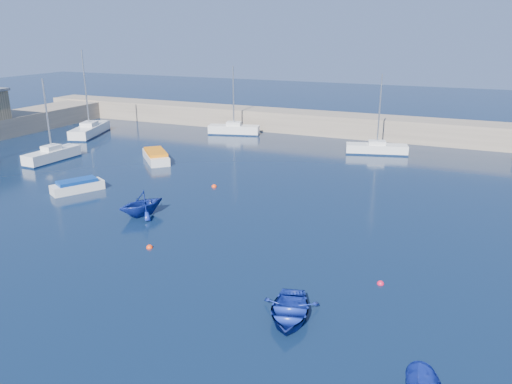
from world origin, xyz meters
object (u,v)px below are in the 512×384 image
at_px(sailboat_4, 90,130).
at_px(sailboat_6, 377,149).
at_px(dinghy_left, 141,204).
at_px(motorboat_1, 77,186).
at_px(sailboat_3, 52,155).
at_px(motorboat_2, 156,156).
at_px(dinghy_center, 289,311).
at_px(sailboat_5, 234,129).

height_order(sailboat_4, sailboat_6, sailboat_4).
bearing_deg(dinghy_left, sailboat_6, 89.35).
bearing_deg(sailboat_4, motorboat_1, -70.23).
bearing_deg(sailboat_3, motorboat_2, 26.28).
relative_size(motorboat_2, dinghy_center, 1.36).
height_order(sailboat_4, dinghy_left, sailboat_4).
distance_m(sailboat_6, dinghy_left, 28.47).
bearing_deg(dinghy_left, sailboat_4, 161.74).
height_order(sailboat_4, dinghy_center, sailboat_4).
height_order(sailboat_5, dinghy_center, sailboat_5).
xyz_separation_m(sailboat_3, sailboat_6, (29.67, 16.52, -0.09)).
height_order(motorboat_1, dinghy_center, motorboat_1).
bearing_deg(dinghy_left, sailboat_3, 176.32).
height_order(sailboat_4, sailboat_5, sailboat_4).
distance_m(sailboat_3, sailboat_4, 13.15).
xyz_separation_m(sailboat_5, dinghy_center, (21.22, -37.63, -0.25)).
xyz_separation_m(sailboat_3, dinghy_center, (32.13, -17.84, -0.26)).
bearing_deg(dinghy_left, dinghy_center, -6.51).
distance_m(sailboat_4, dinghy_left, 31.57).
relative_size(motorboat_1, dinghy_left, 1.25).
relative_size(sailboat_4, dinghy_left, 3.04).
xyz_separation_m(dinghy_center, dinghy_left, (-14.37, 8.49, 0.52)).
bearing_deg(dinghy_center, sailboat_3, 136.93).
height_order(sailboat_4, motorboat_1, sailboat_4).
distance_m(sailboat_3, dinghy_center, 36.75).
bearing_deg(dinghy_left, motorboat_2, 144.89).
height_order(motorboat_1, motorboat_2, motorboat_2).
bearing_deg(motorboat_1, dinghy_left, 11.52).
bearing_deg(sailboat_5, sailboat_6, -114.64).
xyz_separation_m(sailboat_6, motorboat_1, (-20.16, -23.33, -0.09)).
bearing_deg(motorboat_2, sailboat_3, 159.49).
xyz_separation_m(sailboat_3, motorboat_2, (9.64, 4.26, -0.13)).
bearing_deg(motorboat_1, dinghy_center, 2.62).
xyz_separation_m(sailboat_5, motorboat_2, (-1.27, -15.53, -0.12)).
bearing_deg(sailboat_5, motorboat_2, 160.60).
height_order(sailboat_6, motorboat_1, sailboat_6).
distance_m(sailboat_6, dinghy_center, 34.44).
height_order(sailboat_5, sailboat_6, sailboat_5).
distance_m(sailboat_6, motorboat_2, 23.48).
distance_m(sailboat_4, motorboat_1, 24.04).
bearing_deg(motorboat_2, dinghy_left, -103.52).
height_order(sailboat_5, dinghy_left, sailboat_5).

